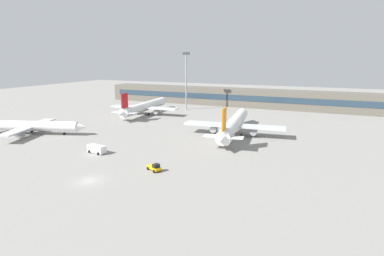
{
  "coord_description": "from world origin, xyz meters",
  "views": [
    {
      "loc": [
        41.77,
        -43.48,
        24.02
      ],
      "look_at": [
        5.36,
        40.0,
        3.0
      ],
      "focal_mm": 28.06,
      "sensor_mm": 36.0,
      "label": 1
    }
  ],
  "objects_px": {
    "airplane_near": "(32,126)",
    "airplane_far": "(146,106)",
    "service_van_white": "(97,149)",
    "floodlight_tower_west": "(186,77)",
    "baggage_tug_yellow": "(154,167)",
    "airplane_mid": "(234,124)"
  },
  "relations": [
    {
      "from": "airplane_mid",
      "to": "baggage_tug_yellow",
      "type": "relative_size",
      "value": 11.9
    },
    {
      "from": "airplane_far",
      "to": "service_van_white",
      "type": "bearing_deg",
      "value": -70.63
    },
    {
      "from": "service_van_white",
      "to": "floodlight_tower_west",
      "type": "bearing_deg",
      "value": 95.87
    },
    {
      "from": "airplane_near",
      "to": "baggage_tug_yellow",
      "type": "xyz_separation_m",
      "value": [
        53.09,
        -12.66,
        -1.99
      ]
    },
    {
      "from": "airplane_near",
      "to": "floodlight_tower_west",
      "type": "height_order",
      "value": "floodlight_tower_west"
    },
    {
      "from": "baggage_tug_yellow",
      "to": "service_van_white",
      "type": "height_order",
      "value": "service_van_white"
    },
    {
      "from": "airplane_near",
      "to": "airplane_far",
      "type": "distance_m",
      "value": 48.53
    },
    {
      "from": "airplane_near",
      "to": "floodlight_tower_west",
      "type": "bearing_deg",
      "value": 68.77
    },
    {
      "from": "airplane_near",
      "to": "service_van_white",
      "type": "distance_m",
      "value": 33.58
    },
    {
      "from": "airplane_near",
      "to": "baggage_tug_yellow",
      "type": "height_order",
      "value": "airplane_near"
    },
    {
      "from": "airplane_near",
      "to": "airplane_far",
      "type": "relative_size",
      "value": 0.8
    },
    {
      "from": "baggage_tug_yellow",
      "to": "floodlight_tower_west",
      "type": "distance_m",
      "value": 83.77
    },
    {
      "from": "airplane_mid",
      "to": "service_van_white",
      "type": "relative_size",
      "value": 8.52
    },
    {
      "from": "airplane_mid",
      "to": "baggage_tug_yellow",
      "type": "distance_m",
      "value": 39.68
    },
    {
      "from": "airplane_far",
      "to": "floodlight_tower_west",
      "type": "distance_m",
      "value": 24.92
    },
    {
      "from": "baggage_tug_yellow",
      "to": "service_van_white",
      "type": "xyz_separation_m",
      "value": [
        -20.41,
        5.11,
        0.31
      ]
    },
    {
      "from": "baggage_tug_yellow",
      "to": "service_van_white",
      "type": "bearing_deg",
      "value": 165.95
    },
    {
      "from": "airplane_mid",
      "to": "floodlight_tower_west",
      "type": "height_order",
      "value": "floodlight_tower_west"
    },
    {
      "from": "airplane_far",
      "to": "service_van_white",
      "type": "relative_size",
      "value": 8.25
    },
    {
      "from": "airplane_near",
      "to": "service_van_white",
      "type": "relative_size",
      "value": 6.59
    },
    {
      "from": "airplane_mid",
      "to": "airplane_far",
      "type": "relative_size",
      "value": 1.03
    },
    {
      "from": "airplane_mid",
      "to": "airplane_near",
      "type": "bearing_deg",
      "value": -156.36
    }
  ]
}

